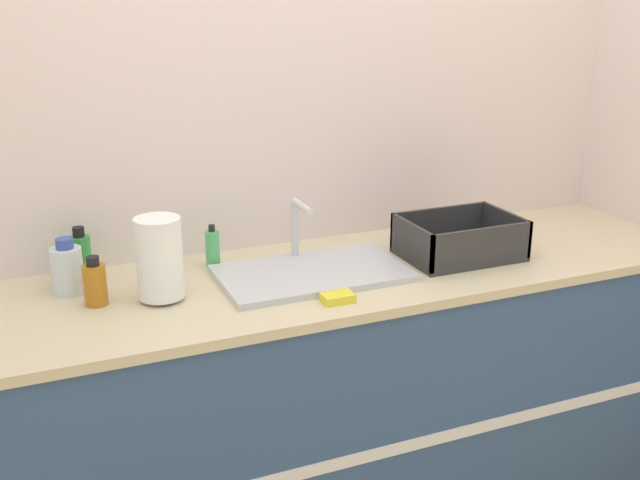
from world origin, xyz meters
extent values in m
cube|color=silver|center=(0.00, 0.67, 1.30)|extent=(4.99, 0.06, 2.60)
cube|color=#33517A|center=(0.00, 0.32, 0.43)|extent=(2.59, 0.64, 0.87)
cube|color=white|center=(0.00, 0.00, 0.43)|extent=(2.59, 0.01, 0.04)
cube|color=beige|center=(0.00, 0.32, 0.88)|extent=(2.61, 0.66, 0.03)
cube|color=silver|center=(-0.03, 0.30, 0.91)|extent=(0.57, 0.34, 0.02)
cylinder|color=silver|center=(-0.03, 0.45, 1.01)|extent=(0.02, 0.02, 0.18)
cylinder|color=silver|center=(-0.03, 0.39, 1.10)|extent=(0.02, 0.13, 0.02)
cylinder|color=#4C4C51|center=(-0.49, 0.30, 0.90)|extent=(0.10, 0.10, 0.01)
cylinder|color=white|center=(-0.49, 0.30, 1.02)|extent=(0.13, 0.13, 0.23)
cube|color=#2D2D2D|center=(0.48, 0.28, 0.91)|extent=(0.37, 0.27, 0.01)
cube|color=#2D2D2D|center=(0.48, 0.16, 0.97)|extent=(0.37, 0.01, 0.12)
cube|color=#2D2D2D|center=(0.48, 0.41, 0.97)|extent=(0.37, 0.01, 0.12)
cube|color=#2D2D2D|center=(0.30, 0.28, 0.97)|extent=(0.01, 0.27, 0.12)
cube|color=#2D2D2D|center=(0.66, 0.28, 0.97)|extent=(0.01, 0.27, 0.12)
cylinder|color=#2D8C3D|center=(-0.68, 0.55, 0.97)|extent=(0.06, 0.06, 0.14)
cylinder|color=black|center=(-0.68, 0.55, 1.05)|extent=(0.03, 0.03, 0.03)
cylinder|color=silver|center=(-0.73, 0.46, 0.97)|extent=(0.09, 0.09, 0.14)
cylinder|color=#334C9E|center=(-0.73, 0.46, 1.05)|extent=(0.05, 0.05, 0.03)
cylinder|color=#B26B19|center=(-0.67, 0.34, 0.96)|extent=(0.06, 0.06, 0.12)
cylinder|color=black|center=(-0.67, 0.34, 1.03)|extent=(0.04, 0.04, 0.03)
cylinder|color=#4CB266|center=(-0.29, 0.51, 0.96)|extent=(0.04, 0.04, 0.12)
cylinder|color=black|center=(-0.29, 0.51, 1.03)|extent=(0.02, 0.02, 0.02)
cube|color=yellow|center=(-0.04, 0.09, 0.91)|extent=(0.09, 0.06, 0.02)
camera|label=1|loc=(-0.84, -1.68, 1.73)|focal=42.00mm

